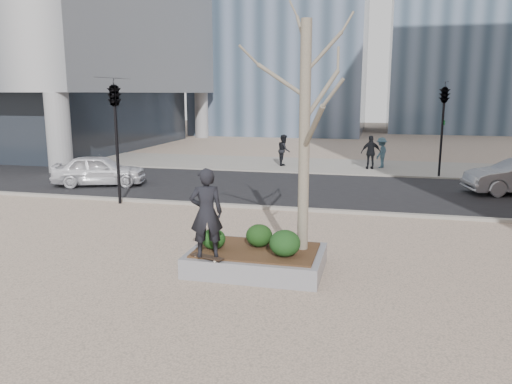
% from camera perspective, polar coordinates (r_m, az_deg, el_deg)
% --- Properties ---
extents(ground, '(120.00, 120.00, 0.00)m').
position_cam_1_polar(ground, '(11.78, -4.72, -8.44)').
color(ground, tan).
rests_on(ground, ground).
extents(street, '(60.00, 8.00, 0.02)m').
position_cam_1_polar(street, '(21.19, 3.81, 0.47)').
color(street, black).
rests_on(street, ground).
extents(far_sidewalk, '(60.00, 6.00, 0.02)m').
position_cam_1_polar(far_sidewalk, '(28.02, 6.29, 3.06)').
color(far_sidewalk, gray).
rests_on(far_sidewalk, ground).
extents(planter, '(3.00, 2.00, 0.45)m').
position_cam_1_polar(planter, '(11.45, 0.06, -7.80)').
color(planter, gray).
rests_on(planter, ground).
extents(planter_mulch, '(2.70, 1.70, 0.04)m').
position_cam_1_polar(planter_mulch, '(11.37, 0.06, -6.64)').
color(planter_mulch, '#382314').
rests_on(planter_mulch, planter).
extents(sycamore_tree, '(2.80, 2.80, 6.60)m').
position_cam_1_polar(sycamore_tree, '(10.93, 5.63, 10.30)').
color(sycamore_tree, gray).
rests_on(sycamore_tree, planter_mulch).
extents(shrub_left, '(0.55, 0.55, 0.46)m').
position_cam_1_polar(shrub_left, '(11.36, -4.88, -5.36)').
color(shrub_left, '#143711').
rests_on(shrub_left, planter_mulch).
extents(shrub_middle, '(0.61, 0.61, 0.52)m').
position_cam_1_polar(shrub_middle, '(11.48, 0.36, -5.00)').
color(shrub_middle, black).
rests_on(shrub_middle, planter_mulch).
extents(shrub_right, '(0.68, 0.68, 0.58)m').
position_cam_1_polar(shrub_right, '(10.83, 3.32, -5.87)').
color(shrub_right, '#123916').
rests_on(shrub_right, planter_mulch).
extents(skateboard, '(0.80, 0.44, 0.08)m').
position_cam_1_polar(skateboard, '(10.84, -5.60, -7.50)').
color(skateboard, black).
rests_on(skateboard, planter).
extents(skateboarder, '(0.82, 0.68, 1.91)m').
position_cam_1_polar(skateboarder, '(10.56, -5.70, -2.39)').
color(skateboarder, black).
rests_on(skateboarder, skateboard).
extents(police_car, '(4.20, 2.70, 1.33)m').
position_cam_1_polar(police_car, '(22.64, -17.48, 2.39)').
color(police_car, white).
rests_on(police_car, street).
extents(pedestrian_a, '(0.78, 0.93, 1.70)m').
position_cam_1_polar(pedestrian_a, '(27.67, 3.21, 4.81)').
color(pedestrian_a, black).
rests_on(pedestrian_a, far_sidewalk).
extents(pedestrian_b, '(0.93, 1.19, 1.62)m').
position_cam_1_polar(pedestrian_b, '(27.59, 14.14, 4.39)').
color(pedestrian_b, '#3D5D6E').
rests_on(pedestrian_b, far_sidewalk).
extents(pedestrian_c, '(1.10, 0.66, 1.76)m').
position_cam_1_polar(pedestrian_c, '(26.96, 13.00, 4.44)').
color(pedestrian_c, black).
rests_on(pedestrian_c, far_sidewalk).
extents(traffic_light_near, '(0.60, 2.48, 4.50)m').
position_cam_1_polar(traffic_light_near, '(18.56, -15.63, 5.54)').
color(traffic_light_near, black).
rests_on(traffic_light_near, ground).
extents(traffic_light_far, '(0.60, 2.48, 4.50)m').
position_cam_1_polar(traffic_light_far, '(25.34, 20.49, 6.66)').
color(traffic_light_far, black).
rests_on(traffic_light_far, ground).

